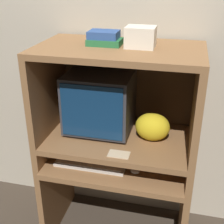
% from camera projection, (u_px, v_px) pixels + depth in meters
% --- Properties ---
extents(wall_back, '(6.00, 0.06, 2.60)m').
position_uv_depth(wall_back, '(130.00, 52.00, 2.14)').
color(wall_back, '#B2A893').
rests_on(wall_back, ground_plane).
extents(desk_base, '(0.98, 0.60, 0.66)m').
position_uv_depth(desk_base, '(117.00, 190.00, 2.18)').
color(desk_base, brown).
rests_on(desk_base, ground_plane).
extents(desk_monitor_shelf, '(0.98, 0.57, 0.16)m').
position_uv_depth(desk_monitor_shelf, '(118.00, 141.00, 2.06)').
color(desk_monitor_shelf, brown).
rests_on(desk_monitor_shelf, desk_base).
extents(hutch_upper, '(0.98, 0.57, 0.59)m').
position_uv_depth(hutch_upper, '(120.00, 78.00, 1.90)').
color(hutch_upper, brown).
rests_on(hutch_upper, desk_monitor_shelf).
extents(crt_monitor, '(0.42, 0.38, 0.40)m').
position_uv_depth(crt_monitor, '(100.00, 101.00, 2.05)').
color(crt_monitor, '#333338').
rests_on(crt_monitor, desk_monitor_shelf).
extents(keyboard, '(0.46, 0.13, 0.03)m').
position_uv_depth(keyboard, '(90.00, 164.00, 2.02)').
color(keyboard, beige).
rests_on(keyboard, desk_base).
extents(mouse, '(0.06, 0.04, 0.03)m').
position_uv_depth(mouse, '(135.00, 171.00, 1.95)').
color(mouse, '#B7B7B7').
rests_on(mouse, desk_base).
extents(snack_bag, '(0.22, 0.16, 0.18)m').
position_uv_depth(snack_bag, '(152.00, 127.00, 1.98)').
color(snack_bag, gold).
rests_on(snack_bag, desk_monitor_shelf).
extents(book_stack, '(0.20, 0.14, 0.08)m').
position_uv_depth(book_stack, '(104.00, 38.00, 1.82)').
color(book_stack, '#236638').
rests_on(book_stack, hutch_upper).
extents(paper_card, '(0.13, 0.08, 0.00)m').
position_uv_depth(paper_card, '(119.00, 154.00, 1.85)').
color(paper_card, '#CCB28C').
rests_on(paper_card, desk_monitor_shelf).
extents(storage_box, '(0.17, 0.14, 0.12)m').
position_uv_depth(storage_box, '(141.00, 37.00, 1.76)').
color(storage_box, beige).
rests_on(storage_box, hutch_upper).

